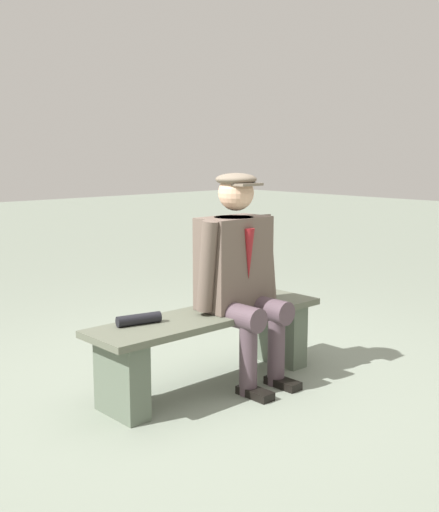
# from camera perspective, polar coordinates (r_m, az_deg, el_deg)

# --- Properties ---
(ground_plane) EXTENTS (30.00, 30.00, 0.00)m
(ground_plane) POSITION_cam_1_polar(r_m,az_deg,el_deg) (4.13, -0.84, -11.48)
(ground_plane) COLOR gray
(bench) EXTENTS (1.63, 0.43, 0.47)m
(bench) POSITION_cam_1_polar(r_m,az_deg,el_deg) (4.03, -0.85, -7.38)
(bench) COLOR #575B4A
(bench) RESTS_ON ground
(seated_man) EXTENTS (0.63, 0.57, 1.33)m
(seated_man) POSITION_cam_1_polar(r_m,az_deg,el_deg) (4.03, 1.79, -1.17)
(seated_man) COLOR brown
(seated_man) RESTS_ON ground
(rolled_magazine) EXTENTS (0.27, 0.12, 0.06)m
(rolled_magazine) POSITION_cam_1_polar(r_m,az_deg,el_deg) (3.75, -7.18, -5.60)
(rolled_magazine) COLOR black
(rolled_magazine) RESTS_ON bench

